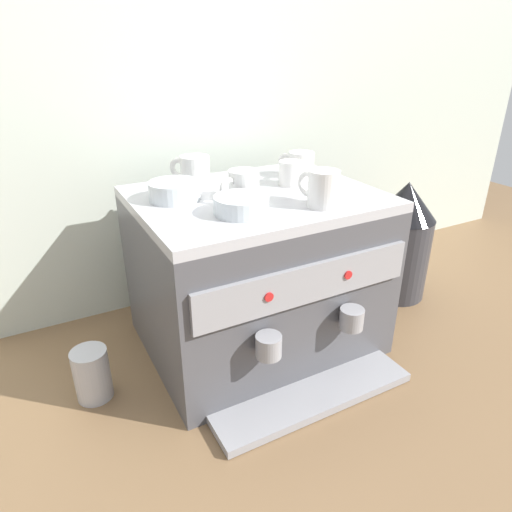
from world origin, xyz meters
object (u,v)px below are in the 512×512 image
coffee_grinder (401,240)px  milk_pitcher (92,374)px  ceramic_cup_0 (291,173)px  ceramic_cup_4 (300,164)px  ceramic_cup_3 (243,185)px  ceramic_bowl_0 (174,191)px  ceramic_bowl_1 (241,205)px  espresso_machine (257,272)px  ceramic_cup_2 (322,188)px  ceramic_cup_1 (194,170)px

coffee_grinder → milk_pitcher: size_ratio=2.98×
ceramic_cup_0 → ceramic_cup_4: ceramic_cup_4 is taller
ceramic_cup_0 → milk_pitcher: 0.68m
ceramic_cup_0 → ceramic_cup_3: 0.17m
ceramic_bowl_0 → coffee_grinder: ceramic_bowl_0 is taller
ceramic_cup_0 → ceramic_bowl_1: ceramic_cup_0 is taller
espresso_machine → ceramic_cup_3: bearing=-163.9°
ceramic_cup_3 → ceramic_cup_0: bearing=16.4°
ceramic_cup_2 → milk_pitcher: bearing=166.8°
ceramic_cup_0 → ceramic_cup_4: bearing=41.5°
ceramic_cup_2 → ceramic_cup_3: 0.18m
ceramic_cup_4 → ceramic_bowl_0: size_ratio=0.82×
ceramic_cup_4 → coffee_grinder: ceramic_cup_4 is taller
espresso_machine → ceramic_cup_2: size_ratio=5.15×
ceramic_cup_1 → ceramic_cup_3: size_ratio=0.96×
ceramic_bowl_1 → milk_pitcher: size_ratio=0.93×
ceramic_cup_3 → milk_pitcher: ceramic_cup_3 is taller
ceramic_bowl_0 → ceramic_bowl_1: (0.09, -0.16, -0.00)m
ceramic_cup_1 → ceramic_cup_0: bearing=-29.3°
ceramic_cup_4 → ceramic_bowl_0: 0.37m
espresso_machine → ceramic_bowl_0: ceramic_bowl_0 is taller
ceramic_cup_1 → ceramic_cup_4: size_ratio=1.06×
ceramic_bowl_0 → ceramic_cup_1: bearing=49.1°
ceramic_cup_3 → milk_pitcher: bearing=-179.0°
ceramic_cup_1 → milk_pitcher: 0.55m
ceramic_cup_2 → ceramic_bowl_1: 0.18m
ceramic_cup_1 → ceramic_bowl_0: size_ratio=0.87×
ceramic_cup_0 → coffee_grinder: size_ratio=0.24×
ceramic_cup_2 → coffee_grinder: bearing=19.6°
milk_pitcher → ceramic_cup_3: bearing=1.0°
ceramic_cup_4 → espresso_machine: bearing=-153.0°
espresso_machine → ceramic_cup_2: bearing=-59.3°
ceramic_cup_0 → milk_pitcher: bearing=-174.4°
ceramic_cup_1 → milk_pitcher: ceramic_cup_1 is taller
milk_pitcher → ceramic_cup_2: bearing=-13.2°
ceramic_cup_3 → ceramic_bowl_1: bearing=-118.4°
espresso_machine → milk_pitcher: 0.47m
ceramic_bowl_1 → ceramic_cup_3: bearing=61.6°
espresso_machine → ceramic_bowl_1: (-0.09, -0.10, 0.23)m
ceramic_cup_2 → ceramic_cup_3: size_ratio=1.05×
ceramic_cup_3 → ceramic_bowl_1: ceramic_cup_3 is taller
ceramic_cup_4 → ceramic_bowl_0: (-0.37, -0.04, -0.01)m
ceramic_bowl_0 → milk_pitcher: bearing=-163.5°
espresso_machine → ceramic_cup_0: 0.27m
coffee_grinder → ceramic_cup_4: bearing=166.6°
ceramic_cup_2 → ceramic_cup_4: size_ratio=1.16×
ceramic_bowl_1 → ceramic_cup_0: bearing=33.2°
ceramic_bowl_1 → ceramic_cup_1: bearing=91.4°
ceramic_cup_1 → espresso_machine: bearing=-57.5°
espresso_machine → coffee_grinder: (0.52, 0.01, -0.02)m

